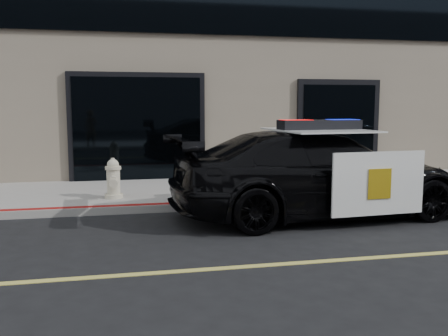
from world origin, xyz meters
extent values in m
plane|color=black|center=(0.00, 0.00, 0.00)|extent=(120.00, 120.00, 0.00)
cube|color=gray|center=(0.00, 5.25, 0.07)|extent=(60.00, 3.50, 0.15)
imported|color=black|center=(2.09, 2.55, 0.80)|extent=(2.91, 5.76, 1.59)
cube|color=white|center=(2.69, 1.44, 0.77)|extent=(1.70, 0.15, 1.06)
cube|color=white|center=(2.54, 3.72, 0.77)|extent=(1.70, 0.15, 1.06)
cube|color=white|center=(2.09, 2.55, 1.60)|extent=(1.71, 2.01, 0.03)
cube|color=gold|center=(2.69, 1.41, 0.77)|extent=(0.42, 0.04, 0.50)
cube|color=black|center=(2.09, 2.55, 1.70)|extent=(1.55, 0.49, 0.19)
cube|color=red|center=(1.62, 2.52, 1.71)|extent=(0.55, 0.38, 0.17)
cube|color=#0C19CC|center=(2.55, 2.57, 1.71)|extent=(0.55, 0.38, 0.17)
cylinder|color=beige|center=(-1.62, 4.42, 0.19)|extent=(0.38, 0.38, 0.08)
cylinder|color=beige|center=(-1.62, 4.42, 0.49)|extent=(0.27, 0.27, 0.52)
cylinder|color=beige|center=(-1.62, 4.42, 0.78)|extent=(0.32, 0.32, 0.06)
sphere|color=beige|center=(-1.62, 4.42, 0.84)|extent=(0.24, 0.24, 0.24)
cylinder|color=beige|center=(-1.62, 4.42, 0.94)|extent=(0.07, 0.07, 0.07)
cylinder|color=beige|center=(-1.62, 4.59, 0.57)|extent=(0.14, 0.13, 0.14)
cylinder|color=beige|center=(-1.62, 4.24, 0.57)|extent=(0.14, 0.13, 0.14)
cylinder|color=beige|center=(-1.62, 4.21, 0.49)|extent=(0.18, 0.15, 0.18)
camera|label=1|loc=(-1.53, -5.98, 2.07)|focal=40.00mm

